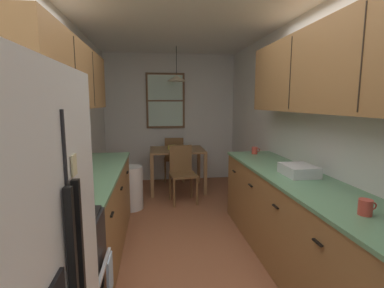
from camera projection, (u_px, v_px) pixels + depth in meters
The scene contains 22 objects.
ground_plane at pixel (185, 238), 3.35m from camera, with size 12.00×12.00×0.00m, color #995B3D.
wall_left at pixel (58, 133), 2.98m from camera, with size 0.10×9.00×2.55m, color silver.
wall_right at pixel (297, 129), 3.34m from camera, with size 0.10×9.00×2.55m, color silver.
wall_back at pixel (170, 118), 5.76m from camera, with size 4.40×0.10×2.55m, color silver.
ceiling_slab at pixel (184, 7), 2.97m from camera, with size 4.40×9.00×0.08m, color white.
microwave_over_range at pixel (1, 87), 1.43m from camera, with size 0.39×0.63×0.32m.
counter_left at pixel (92, 213), 2.94m from camera, with size 0.64×2.11×0.90m.
upper_cabinets_left at pixel (68, 76), 2.67m from camera, with size 0.33×2.19×0.63m.
counter_right at pixel (307, 232), 2.51m from camera, with size 0.64×3.20×0.90m.
upper_cabinets_right at pixel (337, 68), 2.27m from camera, with size 0.33×2.88×0.74m.
dining_table at pixel (177, 156), 5.09m from camera, with size 0.97×0.78×0.76m.
dining_chair_near at pixel (182, 171), 4.53m from camera, with size 0.44×0.44×0.90m.
dining_chair_far at pixel (174, 157), 5.70m from camera, with size 0.42×0.42×0.90m.
pendant_light at pixel (177, 78), 4.89m from camera, with size 0.33×0.33×0.59m.
back_window at pixel (165, 101), 5.62m from camera, with size 0.77×0.05×1.09m.
trash_bin at pixel (131, 188), 4.22m from camera, with size 0.36×0.36×0.65m, color white.
storage_canister at pixel (65, 184), 2.07m from camera, with size 0.12×0.12×0.20m.
dish_towel at pixel (110, 275), 1.80m from camera, with size 0.02×0.16×0.24m, color silver.
mug_by_coffeemaker at pixel (366, 207), 1.74m from camera, with size 0.12×0.08×0.10m.
mug_spare at pixel (255, 150), 3.81m from camera, with size 0.12×0.08×0.10m.
dish_rack at pixel (299, 170), 2.69m from camera, with size 0.28×0.34×0.10m, color silver.
table_serving_bowl at pixel (173, 147), 5.07m from camera, with size 0.20×0.20×0.06m, color #E0D14C.
Camera 1 is at (-0.34, -2.13, 1.59)m, focal length 26.33 mm.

